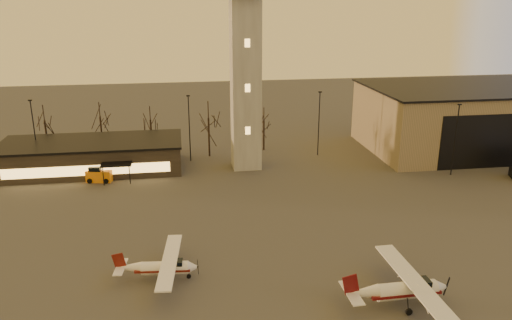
# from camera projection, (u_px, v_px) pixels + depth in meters

# --- Properties ---
(ground) EXTENTS (220.00, 220.00, 0.00)m
(ground) POSITION_uv_depth(u_px,v_px,m) (291.00, 271.00, 45.41)
(ground) COLOR #42403D
(ground) RESTS_ON ground
(control_tower) EXTENTS (6.80, 6.80, 32.60)m
(control_tower) POSITION_uv_depth(u_px,v_px,m) (245.00, 54.00, 68.55)
(control_tower) COLOR gray
(control_tower) RESTS_ON ground
(hangar) EXTENTS (30.60, 20.60, 10.30)m
(hangar) POSITION_uv_depth(u_px,v_px,m) (462.00, 118.00, 81.03)
(hangar) COLOR #947D61
(hangar) RESTS_ON ground
(terminal) EXTENTS (25.40, 12.20, 4.30)m
(terminal) POSITION_uv_depth(u_px,v_px,m) (93.00, 156.00, 71.57)
(terminal) COLOR black
(terminal) RESTS_ON ground
(light_poles) EXTENTS (58.50, 12.25, 10.14)m
(light_poles) POSITION_uv_depth(u_px,v_px,m) (248.00, 129.00, 72.94)
(light_poles) COLOR black
(light_poles) RESTS_ON ground
(tree_row) EXTENTS (37.20, 9.20, 8.80)m
(tree_row) POSITION_uv_depth(u_px,v_px,m) (152.00, 117.00, 78.36)
(tree_row) COLOR black
(tree_row) RESTS_ON ground
(cessna_front) EXTENTS (9.37, 11.85, 3.28)m
(cessna_front) POSITION_uv_depth(u_px,v_px,m) (408.00, 293.00, 40.09)
(cessna_front) COLOR silver
(cessna_front) RESTS_ON ground
(cessna_rear) EXTENTS (7.83, 9.88, 2.71)m
(cessna_rear) POSITION_uv_depth(u_px,v_px,m) (166.00, 270.00, 43.83)
(cessna_rear) COLOR white
(cessna_rear) RESTS_ON ground
(service_cart) EXTENTS (3.62, 2.64, 2.12)m
(service_cart) POSITION_uv_depth(u_px,v_px,m) (99.00, 175.00, 67.53)
(service_cart) COLOR orange
(service_cart) RESTS_ON ground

